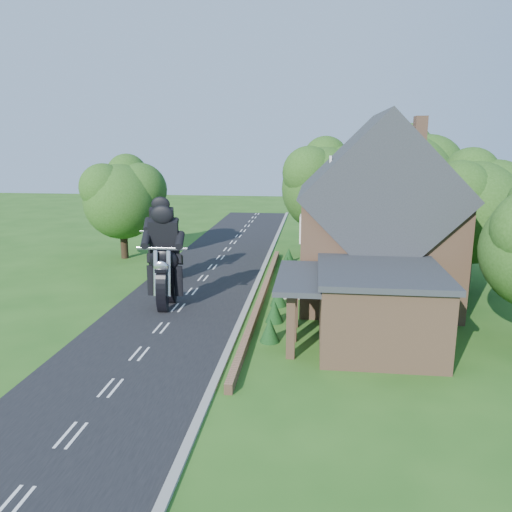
# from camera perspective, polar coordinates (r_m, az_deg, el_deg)

# --- Properties ---
(ground) EXTENTS (120.00, 120.00, 0.00)m
(ground) POSITION_cam_1_polar(r_m,az_deg,el_deg) (24.48, -10.78, -8.10)
(ground) COLOR #265518
(ground) RESTS_ON ground
(road) EXTENTS (7.00, 80.00, 0.02)m
(road) POSITION_cam_1_polar(r_m,az_deg,el_deg) (24.47, -10.78, -8.08)
(road) COLOR black
(road) RESTS_ON ground
(kerb) EXTENTS (0.30, 80.00, 0.12)m
(kerb) POSITION_cam_1_polar(r_m,az_deg,el_deg) (23.64, -2.23, -8.49)
(kerb) COLOR gray
(kerb) RESTS_ON ground
(garden_wall) EXTENTS (0.30, 22.00, 0.40)m
(garden_wall) POSITION_cam_1_polar(r_m,az_deg,el_deg) (28.19, 0.68, -4.60)
(garden_wall) COLOR #94684B
(garden_wall) RESTS_ON ground
(house) EXTENTS (9.54, 8.64, 10.24)m
(house) POSITION_cam_1_polar(r_m,az_deg,el_deg) (28.26, 13.54, 3.71)
(house) COLOR #94684B
(house) RESTS_ON ground
(annex) EXTENTS (7.05, 5.94, 3.44)m
(annex) POSITION_cam_1_polar(r_m,az_deg,el_deg) (22.20, 13.53, -5.61)
(annex) COLOR #94684B
(annex) RESTS_ON ground
(tree_house_right) EXTENTS (6.51, 6.00, 8.40)m
(tree_house_right) POSITION_cam_1_polar(r_m,az_deg,el_deg) (31.98, 24.16, 5.51)
(tree_house_right) COLOR black
(tree_house_right) RESTS_ON ground
(tree_behind_house) EXTENTS (7.81, 7.20, 10.08)m
(tree_behind_house) POSITION_cam_1_polar(r_m,az_deg,el_deg) (38.59, 17.51, 8.67)
(tree_behind_house) COLOR black
(tree_behind_house) RESTS_ON ground
(tree_behind_left) EXTENTS (6.94, 6.40, 9.16)m
(tree_behind_left) POSITION_cam_1_polar(r_m,az_deg,el_deg) (38.98, 8.38, 8.43)
(tree_behind_left) COLOR black
(tree_behind_left) RESTS_ON ground
(tree_far_road) EXTENTS (6.08, 5.60, 7.84)m
(tree_far_road) POSITION_cam_1_polar(r_m,az_deg,el_deg) (38.68, -14.56, 6.79)
(tree_far_road) COLOR black
(tree_far_road) RESTS_ON ground
(shrub_a) EXTENTS (0.90, 0.90, 1.10)m
(shrub_a) POSITION_cam_1_polar(r_m,az_deg,el_deg) (22.35, 1.58, -8.43)
(shrub_a) COLOR black
(shrub_a) RESTS_ON ground
(shrub_b) EXTENTS (0.90, 0.90, 1.10)m
(shrub_b) POSITION_cam_1_polar(r_m,az_deg,el_deg) (24.68, 2.12, -6.34)
(shrub_b) COLOR black
(shrub_b) RESTS_ON ground
(shrub_c) EXTENTS (0.90, 0.90, 1.10)m
(shrub_c) POSITION_cam_1_polar(r_m,az_deg,el_deg) (27.05, 2.57, -4.60)
(shrub_c) COLOR black
(shrub_c) RESTS_ON ground
(shrub_d) EXTENTS (0.90, 0.90, 1.10)m
(shrub_d) POSITION_cam_1_polar(r_m,az_deg,el_deg) (31.84, 3.25, -1.91)
(shrub_d) COLOR black
(shrub_d) RESTS_ON ground
(shrub_e) EXTENTS (0.90, 0.90, 1.10)m
(shrub_e) POSITION_cam_1_polar(r_m,az_deg,el_deg) (34.26, 3.52, -0.85)
(shrub_e) COLOR black
(shrub_e) RESTS_ON ground
(shrub_f) EXTENTS (0.90, 0.90, 1.10)m
(shrub_f) POSITION_cam_1_polar(r_m,az_deg,el_deg) (36.69, 3.76, 0.07)
(shrub_f) COLOR black
(shrub_f) RESTS_ON ground
(motorcycle_lead) EXTENTS (0.51, 1.79, 1.66)m
(motorcycle_lead) POSITION_cam_1_polar(r_m,az_deg,el_deg) (27.04, -10.21, -4.19)
(motorcycle_lead) COLOR black
(motorcycle_lead) RESTS_ON ground
(motorcycle_follow) EXTENTS (0.56, 1.76, 1.61)m
(motorcycle_follow) POSITION_cam_1_polar(r_m,az_deg,el_deg) (32.42, -10.47, -1.37)
(motorcycle_follow) COLOR black
(motorcycle_follow) RESTS_ON ground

